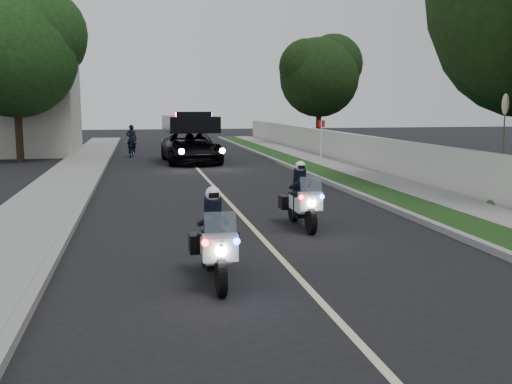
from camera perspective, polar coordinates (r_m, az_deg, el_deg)
ground at (r=10.40m, az=3.33°, el=-7.41°), size 120.00×120.00×0.00m
curb_right at (r=20.95m, az=7.37°, el=0.78°), size 0.20×60.00×0.15m
grass_verge at (r=21.18m, az=9.17°, el=0.83°), size 1.20×60.00×0.16m
sidewalk_right at (r=21.67m, az=12.40°, el=0.91°), size 1.40×60.00×0.16m
property_wall at (r=22.01m, az=14.84°, el=2.70°), size 0.22×60.00×1.50m
curb_left at (r=19.94m, az=-15.59°, el=0.15°), size 0.20×60.00×0.15m
sidewalk_left at (r=20.06m, az=-18.72°, el=0.07°), size 2.00×60.00×0.16m
building_far at (r=36.47m, az=-23.27°, el=8.78°), size 8.00×6.00×7.00m
lane_marking at (r=20.05m, az=-3.82°, el=0.28°), size 0.12×50.00×0.01m
police_moto_left at (r=9.73m, az=-3.97°, el=-8.54°), size 0.64×1.81×1.54m
police_moto_right at (r=13.87m, az=4.36°, el=-3.39°), size 0.64×1.82×1.54m
police_suv at (r=29.32m, az=-6.21°, el=2.81°), size 2.82×5.62×2.67m
bicycle at (r=33.19m, az=-11.81°, el=3.33°), size 0.69×1.62×0.83m
cyclist at (r=33.19m, az=-11.81°, el=3.33°), size 0.58×0.41×1.54m
sign_post at (r=28.63m, az=6.23°, el=2.68°), size 0.40×0.40×2.16m
pampas_far at (r=18.01m, az=23.22°, el=-1.33°), size 1.52×1.52×3.99m
tree_right_e at (r=41.71m, az=5.99°, el=4.47°), size 6.08×6.08×9.06m
tree_left_near at (r=31.89m, az=-21.65°, el=2.72°), size 7.11×7.11×10.10m
tree_left_far at (r=40.67m, az=-20.88°, el=3.86°), size 7.24×7.24×10.97m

